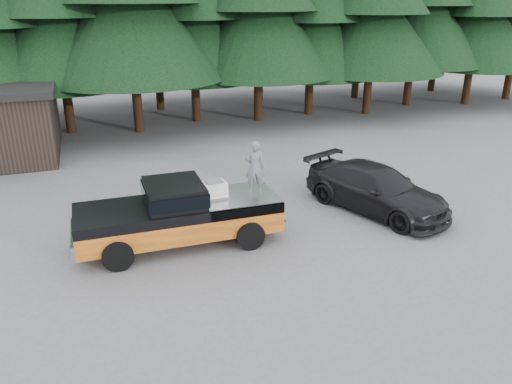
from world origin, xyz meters
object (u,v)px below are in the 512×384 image
object	(u,v)px
pickup_truck	(179,223)
man_on_bed	(255,167)
air_compressor	(214,190)
parked_car	(376,189)

from	to	relation	value
pickup_truck	man_on_bed	distance (m)	2.75
pickup_truck	air_compressor	world-z (taller)	air_compressor
pickup_truck	parked_car	world-z (taller)	parked_car
pickup_truck	man_on_bed	size ratio (longest dim) A/B	3.71
man_on_bed	parked_car	distance (m)	4.69
parked_car	pickup_truck	bearing A→B (deg)	161.16
man_on_bed	parked_car	world-z (taller)	man_on_bed
man_on_bed	parked_car	xyz separation A→B (m)	(4.47, 0.37, -1.38)
air_compressor	parked_car	distance (m)	5.77
pickup_truck	man_on_bed	world-z (taller)	man_on_bed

